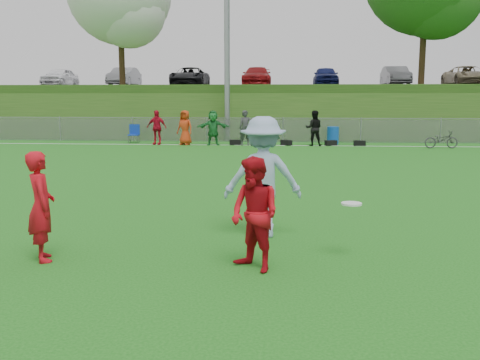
# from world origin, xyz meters

# --- Properties ---
(ground) EXTENTS (120.00, 120.00, 0.00)m
(ground) POSITION_xyz_m (0.00, 0.00, 0.00)
(ground) COLOR #166014
(ground) RESTS_ON ground
(sideline_far) EXTENTS (60.00, 0.10, 0.01)m
(sideline_far) POSITION_xyz_m (0.00, 18.00, 0.01)
(sideline_far) COLOR white
(sideline_far) RESTS_ON ground
(fence) EXTENTS (58.00, 0.06, 1.30)m
(fence) POSITION_xyz_m (0.00, 20.00, 0.65)
(fence) COLOR gray
(fence) RESTS_ON ground
(light_pole) EXTENTS (1.20, 0.40, 12.15)m
(light_pole) POSITION_xyz_m (-3.00, 20.80, 6.71)
(light_pole) COLOR gray
(light_pole) RESTS_ON ground
(berm) EXTENTS (120.00, 18.00, 3.00)m
(berm) POSITION_xyz_m (0.00, 31.00, 1.50)
(berm) COLOR #214814
(berm) RESTS_ON ground
(parking_lot) EXTENTS (120.00, 12.00, 0.10)m
(parking_lot) POSITION_xyz_m (0.00, 33.00, 3.05)
(parking_lot) COLOR black
(parking_lot) RESTS_ON berm
(car_row) EXTENTS (32.04, 5.18, 1.44)m
(car_row) POSITION_xyz_m (-1.17, 32.00, 3.82)
(car_row) COLOR white
(car_row) RESTS_ON parking_lot
(spectator_row) EXTENTS (8.65, 0.81, 1.69)m
(spectator_row) POSITION_xyz_m (-2.90, 18.00, 0.85)
(spectator_row) COLOR red
(spectator_row) RESTS_ON ground
(gear_bags) EXTENTS (6.60, 0.58, 0.26)m
(gear_bags) POSITION_xyz_m (0.97, 18.10, 0.13)
(gear_bags) COLOR black
(gear_bags) RESTS_ON ground
(player_red_left) EXTENTS (0.62, 0.69, 1.58)m
(player_red_left) POSITION_xyz_m (-3.32, -0.82, 0.79)
(player_red_left) COLOR red
(player_red_left) RESTS_ON ground
(player_red_center) EXTENTS (0.95, 0.94, 1.54)m
(player_red_center) POSITION_xyz_m (-0.27, -1.02, 0.77)
(player_red_center) COLOR red
(player_red_center) RESTS_ON ground
(player_blue) EXTENTS (1.37, 0.88, 2.01)m
(player_blue) POSITION_xyz_m (-0.24, 0.81, 1.01)
(player_blue) COLOR #96ACD0
(player_blue) RESTS_ON ground
(frisbee) EXTENTS (0.30, 0.30, 0.03)m
(frisbee) POSITION_xyz_m (1.08, -0.34, 0.80)
(frisbee) COLOR white
(frisbee) RESTS_ON ground
(recycling_bin) EXTENTS (0.74, 0.74, 0.87)m
(recycling_bin) POSITION_xyz_m (2.50, 19.00, 0.44)
(recycling_bin) COLOR #0F48AB
(recycling_bin) RESTS_ON ground
(camp_chair) EXTENTS (0.56, 0.57, 0.95)m
(camp_chair) POSITION_xyz_m (-7.60, 18.81, 0.28)
(camp_chair) COLOR #0E309C
(camp_chair) RESTS_ON ground
(bicycle) EXTENTS (1.57, 0.68, 0.80)m
(bicycle) POSITION_xyz_m (7.27, 17.20, 0.40)
(bicycle) COLOR #2F2F32
(bicycle) RESTS_ON ground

